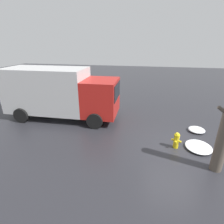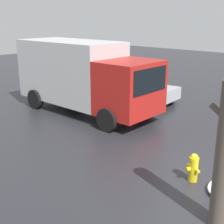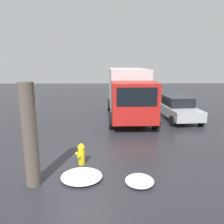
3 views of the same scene
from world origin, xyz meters
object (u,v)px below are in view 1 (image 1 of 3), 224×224
Objects in this scene: delivery_truck at (60,92)px; tree_trunk at (224,134)px; fire_hydrant at (176,140)px; parked_car at (87,94)px.

tree_trunk is at bearing 65.24° from delivery_truck.
tree_trunk is (-1.30, 1.26, 1.13)m from fire_hydrant.
fire_hydrant is 0.19× the size of parked_car.
fire_hydrant is 0.11× the size of delivery_truck.
tree_trunk is 0.44× the size of delivery_truck.
fire_hydrant is 8.10m from parked_car.
fire_hydrant is at bearing 70.33° from delivery_truck.
delivery_truck is 3.27m from parked_car.
fire_hydrant is 0.25× the size of tree_trunk.
delivery_truck reaches higher than parked_car.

